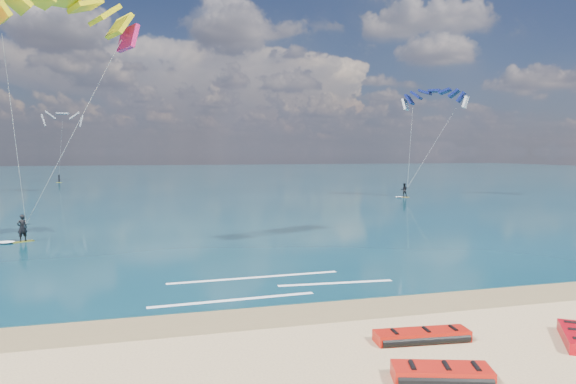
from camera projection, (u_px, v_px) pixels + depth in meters
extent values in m
plane|color=tan|center=(189.00, 205.00, 52.64)|extent=(320.00, 320.00, 0.00)
cube|color=brown|center=(272.00, 316.00, 17.03)|extent=(320.00, 2.40, 0.01)
cube|color=#0B303E|center=(167.00, 176.00, 114.22)|extent=(320.00, 200.00, 0.04)
cube|color=gold|center=(23.00, 241.00, 30.83)|extent=(1.24, 0.95, 0.05)
imported|color=black|center=(22.00, 228.00, 30.76)|extent=(0.71, 0.65, 1.62)
cylinder|color=black|center=(26.00, 224.00, 30.56)|extent=(0.44, 0.29, 0.04)
cube|color=gold|center=(404.00, 197.00, 61.35)|extent=(1.33, 0.88, 0.06)
imported|color=black|center=(404.00, 190.00, 61.29)|extent=(0.95, 0.84, 1.62)
cylinder|color=black|center=(407.00, 188.00, 61.07)|extent=(0.49, 0.24, 0.04)
cube|color=white|center=(336.00, 283.00, 21.12)|extent=(4.85, 0.59, 0.01)
cube|color=white|center=(255.00, 277.00, 22.06)|extent=(7.49, 0.51, 0.01)
cube|color=white|center=(234.00, 300.00, 18.70)|extent=(6.16, 0.57, 0.01)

